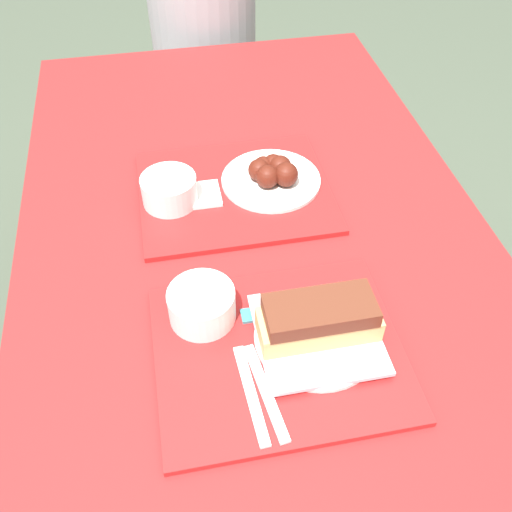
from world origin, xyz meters
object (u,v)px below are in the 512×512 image
bowl_coleslaw_near (202,304)px  brisket_sandwich_plate (318,326)px  wings_plate_far (272,174)px  tray_near (279,352)px  bowl_coleslaw_far (169,189)px  tray_far (235,192)px  person_seated_across (202,16)px

bowl_coleslaw_near → brisket_sandwich_plate: 0.19m
brisket_sandwich_plate → wings_plate_far: bearing=88.2°
tray_near → bowl_coleslaw_far: bearing=109.1°
tray_far → wings_plate_far: 0.08m
bowl_coleslaw_far → wings_plate_far: 0.21m
tray_near → tray_far: same height
tray_far → wings_plate_far: size_ratio=1.88×
tray_near → person_seated_across: 1.29m
tray_near → tray_far: size_ratio=1.00×
brisket_sandwich_plate → person_seated_across: bearing=91.0°
tray_far → person_seated_across: size_ratio=0.54×
tray_far → tray_near: bearing=-89.5°
person_seated_across → tray_far: bearing=-92.9°
tray_far → wings_plate_far: (0.08, 0.01, 0.03)m
brisket_sandwich_plate → tray_far: bearing=99.7°
bowl_coleslaw_far → person_seated_across: bearing=78.9°
wings_plate_far → bowl_coleslaw_near: bearing=-119.8°
wings_plate_far → tray_near: bearing=-100.5°
bowl_coleslaw_near → bowl_coleslaw_far: size_ratio=1.00×
tray_far → wings_plate_far: bearing=6.5°
tray_near → person_seated_across: bearing=88.2°
tray_near → bowl_coleslaw_near: (-0.11, 0.09, 0.04)m
brisket_sandwich_plate → wings_plate_far: (0.01, 0.40, -0.01)m
tray_near → bowl_coleslaw_near: bearing=140.6°
tray_near → bowl_coleslaw_near: size_ratio=3.54×
bowl_coleslaw_near → tray_far: bearing=71.4°
tray_far → brisket_sandwich_plate: (0.07, -0.39, 0.04)m
person_seated_across → brisket_sandwich_plate: bearing=-89.0°
brisket_sandwich_plate → person_seated_across: size_ratio=0.28×
bowl_coleslaw_near → person_seated_across: 1.21m
bowl_coleslaw_near → person_seated_across: bearing=82.9°
tray_far → bowl_coleslaw_far: (-0.13, -0.01, 0.04)m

